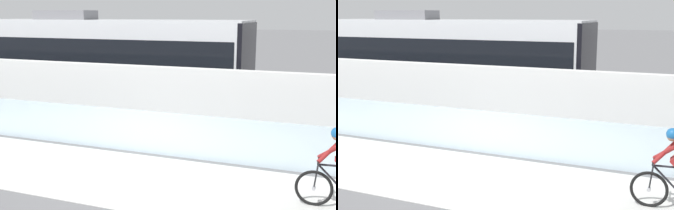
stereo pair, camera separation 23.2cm
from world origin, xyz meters
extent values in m
plane|color=slate|center=(0.00, 0.00, 0.00)|extent=(200.00, 200.00, 0.00)
cube|color=silver|center=(0.00, 0.00, 0.01)|extent=(32.00, 3.20, 0.01)
cube|color=silver|center=(0.00, 1.85, 0.58)|extent=(32.00, 0.05, 1.15)
cube|color=silver|center=(0.00, 3.65, 1.06)|extent=(32.00, 0.36, 2.12)
cube|color=#595654|center=(0.00, 6.13, 0.00)|extent=(32.00, 0.08, 0.01)
cube|color=#595654|center=(0.00, 7.57, 0.00)|extent=(32.00, 0.08, 0.01)
cube|color=silver|center=(-3.99, 6.85, 1.90)|extent=(11.00, 2.50, 3.10)
cube|color=black|center=(-3.99, 6.85, 2.25)|extent=(10.56, 2.54, 1.04)
cube|color=#14724C|center=(-3.99, 6.85, 0.53)|extent=(10.78, 2.53, 0.28)
cube|color=slate|center=(-5.97, 6.85, 3.63)|extent=(2.40, 1.10, 0.36)
cube|color=#232326|center=(-7.51, 6.85, 0.36)|extent=(1.40, 1.88, 0.20)
cylinder|color=black|center=(-7.51, 6.13, 0.30)|extent=(0.60, 0.10, 0.60)
cylinder|color=black|center=(-7.51, 7.57, 0.30)|extent=(0.60, 0.10, 0.60)
cube|color=#232326|center=(-0.47, 6.85, 0.36)|extent=(1.40, 1.88, 0.20)
cylinder|color=black|center=(-0.47, 6.13, 0.30)|extent=(0.60, 0.10, 0.60)
cylinder|color=black|center=(-0.47, 7.57, 0.30)|extent=(0.60, 0.10, 0.60)
cube|color=black|center=(-9.44, 6.85, 1.90)|extent=(0.16, 2.54, 2.94)
cube|color=black|center=(1.46, 6.85, 1.90)|extent=(0.16, 2.54, 2.94)
torus|color=black|center=(4.23, 0.00, 0.36)|extent=(0.72, 0.06, 0.72)
cylinder|color=#99999E|center=(4.23, 0.00, 0.36)|extent=(0.07, 0.10, 0.07)
cylinder|color=black|center=(4.57, 0.00, 0.57)|extent=(0.60, 0.04, 0.58)
cylinder|color=black|center=(4.25, 0.00, 0.60)|extent=(0.08, 0.03, 0.49)
cylinder|color=black|center=(4.28, 0.00, 0.95)|extent=(0.03, 0.58, 0.03)
sphere|color=#997051|center=(4.57, 0.00, 1.46)|extent=(0.20, 0.20, 0.20)
sphere|color=#195999|center=(4.57, 0.00, 1.49)|extent=(0.23, 0.23, 0.23)
cylinder|color=maroon|center=(4.46, 0.00, 1.12)|extent=(0.44, 0.41, 0.41)
cylinder|color=maroon|center=(4.46, 0.00, 1.12)|extent=(0.44, 0.41, 0.41)
camera|label=1|loc=(4.53, -8.46, 3.66)|focal=46.93mm
camera|label=2|loc=(4.75, -8.37, 3.66)|focal=46.93mm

